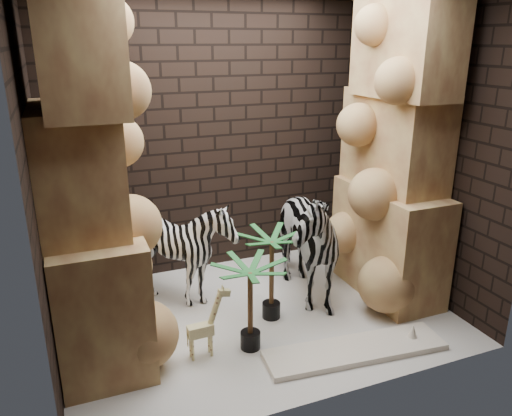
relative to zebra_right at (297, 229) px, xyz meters
name	(u,v)px	position (x,y,z in m)	size (l,w,h in m)	color
floor	(258,315)	(-0.50, -0.23, -0.73)	(3.50, 3.50, 0.00)	silver
wall_back	(215,136)	(-0.50, 1.02, 0.77)	(3.50, 3.50, 0.00)	black
wall_front	(333,204)	(-0.50, -1.48, 0.77)	(3.50, 3.50, 0.00)	black
wall_left	(35,182)	(-2.25, -0.23, 0.77)	(3.00, 3.00, 0.00)	black
wall_right	(424,145)	(1.25, -0.23, 0.77)	(3.00, 3.00, 0.00)	black
rock_pillar_left	(86,177)	(-1.90, -0.23, 0.77)	(0.68, 1.30, 3.00)	#E3CB7B
rock_pillar_right	(396,148)	(0.92, -0.23, 0.77)	(0.58, 1.25, 3.00)	#E3CB7B
zebra_right	(297,229)	(0.00, 0.00, 0.00)	(0.66, 1.23, 1.46)	white
zebra_left	(184,256)	(-1.06, 0.30, -0.24)	(0.88, 1.08, 0.98)	white
giraffe_toy	(200,323)	(-1.18, -0.64, -0.42)	(0.32, 0.11, 0.62)	#F9EDA0
palm_front	(272,276)	(-0.40, -0.30, -0.30)	(0.36, 0.36, 0.87)	#105526
palm_back	(250,306)	(-0.76, -0.68, -0.33)	(0.36, 0.36, 0.80)	#105526
surfboard	(355,350)	(0.03, -1.07, -0.70)	(1.54, 0.38, 0.05)	white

